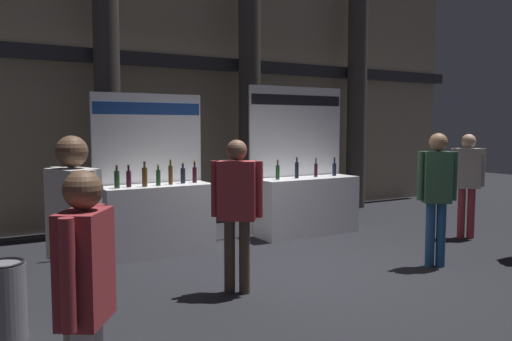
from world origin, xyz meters
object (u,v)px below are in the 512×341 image
Objects in this scene: visitor_3 at (237,201)px; visitor_6 at (467,176)px; exhibitor_booth_1 at (306,198)px; trash_bin at (3,301)px; visitor_8 at (74,231)px; exhibitor_booth_0 at (156,212)px; visitor_2 at (437,188)px; visitor_7 at (86,291)px.

visitor_6 is at bearing -136.66° from visitor_3.
exhibitor_booth_1 is 3.45m from visitor_3.
exhibitor_booth_1 reaches higher than trash_bin.
exhibitor_booth_0 is at bearing -49.81° from visitor_8.
exhibitor_booth_0 reaches higher than visitor_6.
exhibitor_booth_0 is at bearing -179.65° from exhibitor_booth_1.
visitor_6 is at bearing 60.82° from visitor_2.
visitor_6 is at bearing -38.45° from exhibitor_booth_1.
visitor_3 is (2.39, 0.09, 0.69)m from trash_bin.
visitor_6 is (4.86, -1.66, 0.43)m from exhibitor_booth_0.
visitor_8 is at bearing -119.29° from exhibitor_booth_0.
visitor_2 is (0.23, -2.63, 0.44)m from exhibitor_booth_1.
exhibitor_booth_1 is at bearing 167.00° from visitor_7.
exhibitor_booth_1 is 2.68m from visitor_2.
visitor_7 is at bearing -126.60° from visitor_2.
visitor_3 is (0.15, -2.21, 0.43)m from exhibitor_booth_0.
visitor_6 is 7.34m from visitor_7.
exhibitor_booth_0 is at bearing -157.46° from visitor_6.
trash_bin is (-4.99, -2.32, -0.27)m from exhibitor_booth_1.
visitor_3 reaches higher than visitor_7.
visitor_6 is (2.12, -1.68, 0.42)m from exhibitor_booth_1.
exhibitor_booth_0 is at bearing 172.77° from visitor_2.
visitor_2 is (5.21, -0.30, 0.71)m from trash_bin.
exhibitor_booth_0 reaches higher than visitor_7.
exhibitor_booth_0 is 0.92× the size of exhibitor_booth_1.
visitor_2 is 1.03× the size of visitor_3.
visitor_6 is 6.85m from visitor_8.
exhibitor_booth_0 reaches higher than trash_bin.
visitor_8 is (-4.78, -0.61, 0.03)m from visitor_2.
exhibitor_booth_1 reaches higher than visitor_3.
exhibitor_booth_1 is at bearing -102.62° from visitor_3.
visitor_6 is at bearing -97.32° from visitor_8.
trash_bin is at bearing -134.22° from exhibitor_booth_0.
visitor_8 is (-1.96, -1.01, 0.05)m from visitor_3.
exhibitor_booth_0 is 4.78m from visitor_7.
visitor_6 is (4.71, 0.55, 0.00)m from visitor_3.
exhibitor_booth_0 is at bearing -170.21° from visitor_7.
visitor_6 reaches higher than trash_bin.
visitor_8 is at bearing 64.04° from visitor_3.
trash_bin is at bearing 4.81° from visitor_8.
visitor_7 is (-4.94, -1.73, -0.10)m from visitor_2.
exhibitor_booth_0 is at bearing -49.48° from visitor_3.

